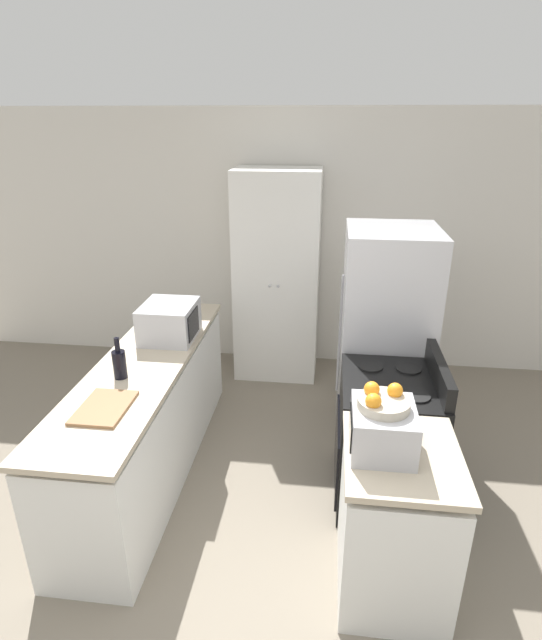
{
  "coord_description": "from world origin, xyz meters",
  "views": [
    {
      "loc": [
        0.43,
        -1.71,
        2.51
      ],
      "look_at": [
        0.0,
        1.82,
        1.05
      ],
      "focal_mm": 28.0,
      "sensor_mm": 36.0,
      "label": 1
    }
  ],
  "objects_px": {
    "fruit_bowl": "(383,400)",
    "stove": "(386,438)",
    "refrigerator": "(384,337)",
    "toaster_oven": "(382,429)",
    "microwave": "(170,321)",
    "wine_bottle": "(119,363)",
    "pantry_cabinet": "(277,277)"
  },
  "relations": [
    {
      "from": "refrigerator",
      "to": "fruit_bowl",
      "type": "bearing_deg",
      "value": -96.32
    },
    {
      "from": "refrigerator",
      "to": "fruit_bowl",
      "type": "xyz_separation_m",
      "value": [
        -0.17,
        -1.5,
        0.32
      ]
    },
    {
      "from": "refrigerator",
      "to": "toaster_oven",
      "type": "relative_size",
      "value": 4.79
    },
    {
      "from": "pantry_cabinet",
      "to": "microwave",
      "type": "height_order",
      "value": "pantry_cabinet"
    },
    {
      "from": "microwave",
      "to": "wine_bottle",
      "type": "bearing_deg",
      "value": -101.23
    },
    {
      "from": "pantry_cabinet",
      "to": "toaster_oven",
      "type": "relative_size",
      "value": 5.68
    },
    {
      "from": "toaster_oven",
      "to": "fruit_bowl",
      "type": "xyz_separation_m",
      "value": [
        -0.01,
        0.02,
        0.16
      ]
    },
    {
      "from": "stove",
      "to": "wine_bottle",
      "type": "relative_size",
      "value": 3.74
    },
    {
      "from": "pantry_cabinet",
      "to": "fruit_bowl",
      "type": "height_order",
      "value": "pantry_cabinet"
    },
    {
      "from": "refrigerator",
      "to": "wine_bottle",
      "type": "bearing_deg",
      "value": -151.96
    },
    {
      "from": "pantry_cabinet",
      "to": "microwave",
      "type": "bearing_deg",
      "value": -118.12
    },
    {
      "from": "refrigerator",
      "to": "microwave",
      "type": "height_order",
      "value": "refrigerator"
    },
    {
      "from": "pantry_cabinet",
      "to": "refrigerator",
      "type": "bearing_deg",
      "value": -45.71
    },
    {
      "from": "wine_bottle",
      "to": "refrigerator",
      "type": "bearing_deg",
      "value": 28.04
    },
    {
      "from": "pantry_cabinet",
      "to": "wine_bottle",
      "type": "distance_m",
      "value": 2.12
    },
    {
      "from": "stove",
      "to": "toaster_oven",
      "type": "bearing_deg",
      "value": -100.3
    },
    {
      "from": "microwave",
      "to": "toaster_oven",
      "type": "relative_size",
      "value": 1.21
    },
    {
      "from": "microwave",
      "to": "refrigerator",
      "type": "bearing_deg",
      "value": 10.13
    },
    {
      "from": "refrigerator",
      "to": "stove",
      "type": "bearing_deg",
      "value": -91.63
    },
    {
      "from": "microwave",
      "to": "toaster_oven",
      "type": "bearing_deg",
      "value": -39.07
    },
    {
      "from": "toaster_oven",
      "to": "microwave",
      "type": "bearing_deg",
      "value": 140.93
    },
    {
      "from": "toaster_oven",
      "to": "refrigerator",
      "type": "bearing_deg",
      "value": 84.17
    },
    {
      "from": "stove",
      "to": "fruit_bowl",
      "type": "bearing_deg",
      "value": -101.41
    },
    {
      "from": "microwave",
      "to": "fruit_bowl",
      "type": "xyz_separation_m",
      "value": [
        1.5,
        -1.21,
        0.14
      ]
    },
    {
      "from": "refrigerator",
      "to": "toaster_oven",
      "type": "bearing_deg",
      "value": -95.83
    },
    {
      "from": "pantry_cabinet",
      "to": "stove",
      "type": "relative_size",
      "value": 1.93
    },
    {
      "from": "fruit_bowl",
      "to": "microwave",
      "type": "bearing_deg",
      "value": 141.12
    },
    {
      "from": "stove",
      "to": "fruit_bowl",
      "type": "height_order",
      "value": "fruit_bowl"
    },
    {
      "from": "microwave",
      "to": "stove",
      "type": "bearing_deg",
      "value": -16.73
    },
    {
      "from": "stove",
      "to": "microwave",
      "type": "relative_size",
      "value": 2.43
    },
    {
      "from": "refrigerator",
      "to": "microwave",
      "type": "xyz_separation_m",
      "value": [
        -1.66,
        -0.3,
        0.18
      ]
    },
    {
      "from": "fruit_bowl",
      "to": "stove",
      "type": "bearing_deg",
      "value": 78.59
    }
  ]
}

